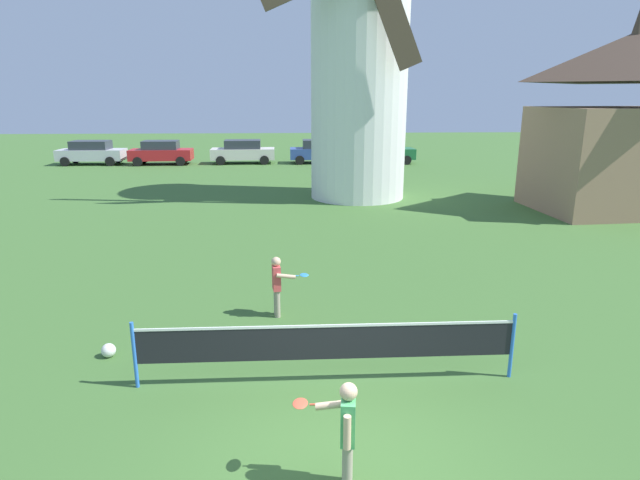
# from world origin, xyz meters

# --- Properties ---
(ground_plane) EXTENTS (120.00, 120.00, 0.00)m
(ground_plane) POSITION_xyz_m (0.00, 0.00, 0.00)
(ground_plane) COLOR #3D662D
(windmill) EXTENTS (8.32, 4.83, 13.64)m
(windmill) POSITION_xyz_m (2.36, 17.69, 6.46)
(windmill) COLOR white
(windmill) RESTS_ON ground_plane
(tennis_net) EXTENTS (6.02, 0.06, 1.10)m
(tennis_net) POSITION_xyz_m (-0.06, 1.85, 0.69)
(tennis_net) COLOR blue
(tennis_net) RESTS_ON ground_plane
(player_near) EXTENTS (0.74, 0.61, 1.35)m
(player_near) POSITION_xyz_m (0.01, -0.49, 0.76)
(player_near) COLOR #9E937F
(player_near) RESTS_ON ground_plane
(player_far) EXTENTS (0.77, 0.43, 1.28)m
(player_far) POSITION_xyz_m (-0.89, 4.53, 0.72)
(player_far) COLOR #9E937F
(player_far) RESTS_ON ground_plane
(stray_ball) EXTENTS (0.25, 0.25, 0.25)m
(stray_ball) POSITION_xyz_m (-3.82, 2.89, 0.12)
(stray_ball) COLOR silver
(stray_ball) RESTS_ON ground_plane
(parked_car_silver) EXTENTS (4.22, 1.90, 1.56)m
(parked_car_silver) POSITION_xyz_m (-13.76, 30.18, 0.81)
(parked_car_silver) COLOR silver
(parked_car_silver) RESTS_ON ground_plane
(parked_car_red) EXTENTS (4.06, 1.99, 1.56)m
(parked_car_red) POSITION_xyz_m (-9.18, 29.98, 0.81)
(parked_car_red) COLOR red
(parked_car_red) RESTS_ON ground_plane
(parked_car_cream) EXTENTS (4.27, 1.99, 1.56)m
(parked_car_cream) POSITION_xyz_m (-3.83, 30.25, 0.81)
(parked_car_cream) COLOR silver
(parked_car_cream) RESTS_ON ground_plane
(parked_car_blue) EXTENTS (3.90, 1.89, 1.56)m
(parked_car_blue) POSITION_xyz_m (1.29, 30.17, 0.81)
(parked_car_blue) COLOR #334C99
(parked_car_blue) RESTS_ON ground_plane
(parked_car_green) EXTENTS (4.00, 2.01, 1.56)m
(parked_car_green) POSITION_xyz_m (5.67, 29.77, 0.81)
(parked_car_green) COLOR #1E6638
(parked_car_green) RESTS_ON ground_plane
(chapel) EXTENTS (6.58, 5.01, 7.60)m
(chapel) POSITION_xyz_m (12.17, 14.33, 3.28)
(chapel) COLOR #937056
(chapel) RESTS_ON ground_plane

